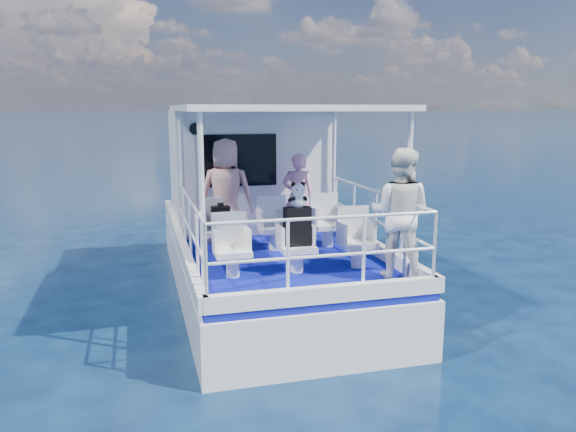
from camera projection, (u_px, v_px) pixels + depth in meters
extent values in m
plane|color=black|center=(278.00, 307.00, 9.02)|extent=(2000.00, 2000.00, 0.00)
cube|color=white|center=(264.00, 288.00, 9.97)|extent=(3.00, 7.00, 1.60)
cube|color=#090D7D|center=(264.00, 241.00, 9.81)|extent=(2.90, 6.90, 0.10)
cube|color=white|center=(248.00, 168.00, 10.82)|extent=(2.85, 2.00, 2.20)
cube|color=white|center=(280.00, 108.00, 8.24)|extent=(3.00, 3.20, 0.08)
cylinder|color=white|center=(202.00, 205.00, 6.69)|extent=(0.07, 0.07, 2.20)
cylinder|color=white|center=(408.00, 196.00, 7.38)|extent=(0.07, 0.07, 2.20)
cylinder|color=white|center=(182.00, 177.00, 9.44)|extent=(0.07, 0.07, 2.20)
cylinder|color=white|center=(334.00, 172.00, 10.13)|extent=(0.07, 0.07, 2.20)
cube|color=white|center=(219.00, 241.00, 8.77)|extent=(0.48, 0.46, 0.38)
cube|color=white|center=(274.00, 238.00, 9.01)|extent=(0.48, 0.46, 0.38)
cube|color=white|center=(328.00, 235.00, 9.24)|extent=(0.48, 0.46, 0.38)
cube|color=white|center=(233.00, 263.00, 7.54)|extent=(0.48, 0.46, 0.38)
cube|color=white|center=(297.00, 258.00, 7.77)|extent=(0.48, 0.46, 0.38)
cube|color=white|center=(357.00, 254.00, 8.00)|extent=(0.48, 0.46, 0.38)
imported|color=tan|center=(226.00, 194.00, 9.01)|extent=(0.78, 0.67, 1.77)
imported|color=pink|center=(298.00, 197.00, 9.63)|extent=(0.63, 0.51, 1.49)
imported|color=white|center=(400.00, 213.00, 7.42)|extent=(1.07, 1.04, 1.74)
cube|color=black|center=(221.00, 218.00, 8.68)|extent=(0.28, 0.16, 0.37)
cube|color=black|center=(297.00, 226.00, 7.69)|extent=(0.35, 0.20, 0.53)
cube|color=black|center=(220.00, 205.00, 8.64)|extent=(0.09, 0.06, 0.06)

